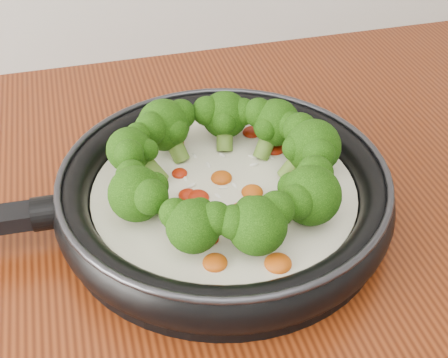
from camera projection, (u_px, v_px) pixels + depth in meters
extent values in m
cylinder|color=black|center=(224.00, 210.00, 0.66)|extent=(0.35, 0.35, 0.01)
torus|color=black|center=(224.00, 192.00, 0.64)|extent=(0.37, 0.37, 0.04)
torus|color=#2D2D33|center=(224.00, 174.00, 0.63)|extent=(0.36, 0.36, 0.01)
cylinder|color=black|center=(49.00, 212.00, 0.61)|extent=(0.03, 0.04, 0.04)
cylinder|color=#EEE8CE|center=(224.00, 197.00, 0.65)|extent=(0.29, 0.29, 0.02)
ellipsoid|color=#A21C07|center=(274.00, 149.00, 0.70)|extent=(0.03, 0.03, 0.01)
ellipsoid|color=#A21C07|center=(226.00, 128.00, 0.73)|extent=(0.03, 0.03, 0.01)
ellipsoid|color=#B7480B|center=(252.00, 192.00, 0.63)|extent=(0.03, 0.03, 0.01)
ellipsoid|color=#A21C07|center=(252.00, 132.00, 0.72)|extent=(0.03, 0.03, 0.01)
ellipsoid|color=#A21C07|center=(188.00, 195.00, 0.63)|extent=(0.03, 0.03, 0.01)
ellipsoid|color=#B7480B|center=(328.00, 200.00, 0.62)|extent=(0.03, 0.03, 0.01)
ellipsoid|color=#A21C07|center=(161.00, 140.00, 0.71)|extent=(0.03, 0.03, 0.01)
ellipsoid|color=#A21C07|center=(198.00, 198.00, 0.63)|extent=(0.03, 0.03, 0.01)
ellipsoid|color=#B7480B|center=(278.00, 263.00, 0.55)|extent=(0.03, 0.03, 0.01)
ellipsoid|color=#A21C07|center=(180.00, 173.00, 0.66)|extent=(0.02, 0.02, 0.01)
ellipsoid|color=#A21C07|center=(241.00, 209.00, 0.61)|extent=(0.02, 0.02, 0.01)
ellipsoid|color=#B7480B|center=(215.00, 263.00, 0.56)|extent=(0.03, 0.03, 0.01)
ellipsoid|color=#A21C07|center=(177.00, 143.00, 0.71)|extent=(0.02, 0.02, 0.01)
ellipsoid|color=#A21C07|center=(302.00, 195.00, 0.63)|extent=(0.02, 0.02, 0.01)
ellipsoid|color=#B7480B|center=(221.00, 178.00, 0.65)|extent=(0.03, 0.03, 0.01)
ellipsoid|color=#A21C07|center=(211.00, 239.00, 0.58)|extent=(0.02, 0.02, 0.01)
ellipsoid|color=white|center=(213.00, 230.00, 0.59)|extent=(0.01, 0.01, 0.00)
ellipsoid|color=white|center=(271.00, 218.00, 0.60)|extent=(0.01, 0.01, 0.00)
ellipsoid|color=white|center=(254.00, 165.00, 0.67)|extent=(0.01, 0.01, 0.00)
ellipsoid|color=white|center=(185.00, 179.00, 0.65)|extent=(0.01, 0.01, 0.00)
ellipsoid|color=white|center=(251.00, 194.00, 0.63)|extent=(0.01, 0.01, 0.00)
ellipsoid|color=white|center=(223.00, 188.00, 0.64)|extent=(0.01, 0.01, 0.00)
ellipsoid|color=white|center=(271.00, 158.00, 0.69)|extent=(0.01, 0.01, 0.00)
ellipsoid|color=white|center=(218.00, 196.00, 0.63)|extent=(0.01, 0.01, 0.00)
ellipsoid|color=white|center=(192.00, 185.00, 0.64)|extent=(0.01, 0.01, 0.00)
ellipsoid|color=white|center=(215.00, 219.00, 0.60)|extent=(0.01, 0.01, 0.00)
ellipsoid|color=white|center=(253.00, 157.00, 0.69)|extent=(0.01, 0.01, 0.00)
ellipsoid|color=white|center=(195.00, 156.00, 0.69)|extent=(0.01, 0.01, 0.00)
ellipsoid|color=white|center=(184.00, 127.00, 0.73)|extent=(0.01, 0.01, 0.00)
ellipsoid|color=white|center=(120.00, 179.00, 0.65)|extent=(0.01, 0.01, 0.00)
ellipsoid|color=white|center=(212.00, 218.00, 0.60)|extent=(0.00, 0.01, 0.00)
ellipsoid|color=white|center=(208.00, 165.00, 0.67)|extent=(0.01, 0.01, 0.00)
ellipsoid|color=white|center=(256.00, 157.00, 0.69)|extent=(0.01, 0.01, 0.00)
ellipsoid|color=white|center=(222.00, 155.00, 0.69)|extent=(0.01, 0.01, 0.00)
ellipsoid|color=white|center=(235.00, 186.00, 0.65)|extent=(0.01, 0.01, 0.00)
ellipsoid|color=white|center=(153.00, 178.00, 0.65)|extent=(0.01, 0.01, 0.00)
cylinder|color=olive|center=(294.00, 164.00, 0.65)|extent=(0.04, 0.02, 0.04)
sphere|color=black|center=(313.00, 147.00, 0.64)|extent=(0.06, 0.06, 0.06)
sphere|color=black|center=(300.00, 130.00, 0.65)|extent=(0.04, 0.04, 0.04)
sphere|color=black|center=(318.00, 154.00, 0.62)|extent=(0.04, 0.04, 0.03)
sphere|color=black|center=(296.00, 148.00, 0.64)|extent=(0.03, 0.03, 0.03)
cylinder|color=olive|center=(266.00, 144.00, 0.68)|extent=(0.04, 0.04, 0.04)
sphere|color=black|center=(276.00, 123.00, 0.68)|extent=(0.06, 0.06, 0.05)
sphere|color=black|center=(258.00, 113.00, 0.68)|extent=(0.03, 0.03, 0.03)
sphere|color=black|center=(290.00, 125.00, 0.67)|extent=(0.03, 0.03, 0.03)
sphere|color=black|center=(266.00, 129.00, 0.67)|extent=(0.03, 0.03, 0.03)
cylinder|color=olive|center=(225.00, 136.00, 0.69)|extent=(0.03, 0.04, 0.04)
sphere|color=black|center=(225.00, 115.00, 0.70)|extent=(0.06, 0.06, 0.05)
sphere|color=black|center=(207.00, 111.00, 0.69)|extent=(0.04, 0.04, 0.03)
sphere|color=black|center=(243.00, 112.00, 0.69)|extent=(0.03, 0.03, 0.03)
sphere|color=black|center=(225.00, 122.00, 0.68)|extent=(0.03, 0.03, 0.03)
cylinder|color=olive|center=(176.00, 146.00, 0.68)|extent=(0.03, 0.04, 0.04)
sphere|color=black|center=(164.00, 125.00, 0.68)|extent=(0.06, 0.06, 0.06)
sphere|color=black|center=(151.00, 128.00, 0.65)|extent=(0.04, 0.04, 0.04)
sphere|color=black|center=(181.00, 114.00, 0.68)|extent=(0.04, 0.04, 0.03)
sphere|color=black|center=(175.00, 130.00, 0.66)|extent=(0.03, 0.03, 0.03)
cylinder|color=olive|center=(150.00, 168.00, 0.64)|extent=(0.04, 0.03, 0.04)
sphere|color=black|center=(129.00, 150.00, 0.63)|extent=(0.05, 0.05, 0.05)
sphere|color=black|center=(129.00, 154.00, 0.61)|extent=(0.03, 0.03, 0.03)
sphere|color=black|center=(138.00, 136.00, 0.64)|extent=(0.03, 0.03, 0.03)
sphere|color=black|center=(147.00, 150.00, 0.63)|extent=(0.02, 0.02, 0.02)
cylinder|color=olive|center=(156.00, 202.00, 0.60)|extent=(0.04, 0.03, 0.04)
sphere|color=black|center=(136.00, 194.00, 0.58)|extent=(0.06, 0.06, 0.06)
sphere|color=black|center=(151.00, 197.00, 0.57)|extent=(0.04, 0.04, 0.03)
sphere|color=black|center=(132.00, 176.00, 0.60)|extent=(0.03, 0.03, 0.03)
sphere|color=black|center=(155.00, 186.00, 0.59)|extent=(0.03, 0.03, 0.03)
cylinder|color=olive|center=(200.00, 227.00, 0.57)|extent=(0.03, 0.04, 0.04)
sphere|color=black|center=(193.00, 226.00, 0.55)|extent=(0.05, 0.05, 0.05)
sphere|color=black|center=(215.00, 218.00, 0.54)|extent=(0.03, 0.03, 0.03)
sphere|color=black|center=(175.00, 214.00, 0.55)|extent=(0.03, 0.03, 0.03)
sphere|color=black|center=(200.00, 211.00, 0.56)|extent=(0.03, 0.03, 0.03)
cylinder|color=olive|center=(250.00, 227.00, 0.57)|extent=(0.02, 0.04, 0.04)
sphere|color=black|center=(257.00, 226.00, 0.55)|extent=(0.06, 0.06, 0.06)
sphere|color=black|center=(276.00, 209.00, 0.55)|extent=(0.04, 0.04, 0.03)
sphere|color=black|center=(234.00, 222.00, 0.54)|extent=(0.03, 0.03, 0.03)
sphere|color=black|center=(250.00, 210.00, 0.56)|extent=(0.03, 0.03, 0.03)
cylinder|color=olive|center=(292.00, 203.00, 0.60)|extent=(0.04, 0.04, 0.04)
sphere|color=black|center=(311.00, 195.00, 0.58)|extent=(0.06, 0.06, 0.06)
sphere|color=black|center=(315.00, 174.00, 0.59)|extent=(0.04, 0.04, 0.04)
sphere|color=black|center=(297.00, 202.00, 0.56)|extent=(0.04, 0.04, 0.03)
sphere|color=black|center=(292.00, 187.00, 0.59)|extent=(0.03, 0.03, 0.03)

